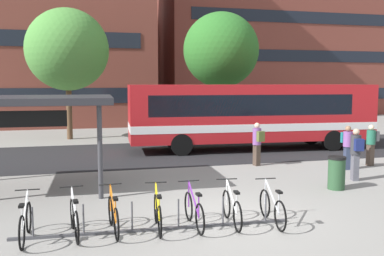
% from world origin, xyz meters
% --- Properties ---
extents(ground, '(200.00, 200.00, 0.00)m').
position_xyz_m(ground, '(0.00, 0.00, 0.00)').
color(ground, gray).
extents(bus_lane_asphalt, '(80.00, 7.20, 0.01)m').
position_xyz_m(bus_lane_asphalt, '(0.00, 9.84, 0.00)').
color(bus_lane_asphalt, '#232326').
rests_on(bus_lane_asphalt, ground).
extents(city_bus, '(12.15, 3.26, 3.20)m').
position_xyz_m(city_bus, '(4.65, 9.83, 1.78)').
color(city_bus, red).
rests_on(city_bus, ground).
extents(bike_rack, '(6.28, 0.36, 0.70)m').
position_xyz_m(bike_rack, '(-1.94, -0.58, 0.09)').
color(bike_rack, '#47474C').
rests_on(bike_rack, ground).
extents(parked_bicycle_white_0, '(0.52, 1.72, 0.99)m').
position_xyz_m(parked_bicycle_white_0, '(-4.69, -0.54, 0.38)').
color(parked_bicycle_white_0, black).
rests_on(parked_bicycle_white_0, ground).
extents(parked_bicycle_white_1, '(0.52, 1.72, 0.99)m').
position_xyz_m(parked_bicycle_white_1, '(-3.70, -0.49, 0.38)').
color(parked_bicycle_white_1, black).
rests_on(parked_bicycle_white_1, ground).
extents(parked_bicycle_orange_2, '(0.52, 1.72, 0.99)m').
position_xyz_m(parked_bicycle_orange_2, '(-2.86, -0.48, 0.38)').
color(parked_bicycle_orange_2, black).
rests_on(parked_bicycle_orange_2, ground).
extents(parked_bicycle_yellow_3, '(0.52, 1.72, 0.99)m').
position_xyz_m(parked_bicycle_yellow_3, '(-1.88, -0.55, 0.38)').
color(parked_bicycle_yellow_3, black).
rests_on(parked_bicycle_yellow_3, ground).
extents(parked_bicycle_purple_4, '(0.52, 1.72, 0.99)m').
position_xyz_m(parked_bicycle_purple_4, '(-1.05, -0.58, 0.38)').
color(parked_bicycle_purple_4, black).
rests_on(parked_bicycle_purple_4, ground).
extents(parked_bicycle_white_5, '(0.52, 1.72, 0.99)m').
position_xyz_m(parked_bicycle_white_5, '(-0.15, -0.62, 0.38)').
color(parked_bicycle_white_5, black).
rests_on(parked_bicycle_white_5, ground).
extents(parked_bicycle_silver_6, '(0.52, 1.72, 0.99)m').
position_xyz_m(parked_bicycle_silver_6, '(0.79, -0.81, 0.38)').
color(parked_bicycle_silver_6, black).
rests_on(parked_bicycle_silver_6, ground).
extents(transit_shelter, '(5.72, 3.76, 2.89)m').
position_xyz_m(transit_shelter, '(-5.38, 3.89, 2.71)').
color(transit_shelter, '#38383D').
rests_on(transit_shelter, ground).
extents(commuter_teal_pack_0, '(0.39, 0.56, 1.68)m').
position_xyz_m(commuter_teal_pack_0, '(6.28, 4.39, 0.97)').
color(commuter_teal_pack_0, '#2D3851').
rests_on(commuter_teal_pack_0, ground).
extents(commuter_grey_pack_1, '(0.59, 0.45, 1.65)m').
position_xyz_m(commuter_grey_pack_1, '(7.65, 4.80, 0.95)').
color(commuter_grey_pack_1, '#47382D').
rests_on(commuter_grey_pack_1, ground).
extents(commuter_olive_pack_2, '(0.40, 0.57, 1.72)m').
position_xyz_m(commuter_olive_pack_2, '(3.22, 5.87, 0.99)').
color(commuter_olive_pack_2, '#47382D').
rests_on(commuter_olive_pack_2, ground).
extents(commuter_navy_pack_3, '(0.41, 0.57, 1.77)m').
position_xyz_m(commuter_navy_pack_3, '(5.42, 2.63, 1.02)').
color(commuter_navy_pack_3, '#565660').
rests_on(commuter_navy_pack_3, ground).
extents(trash_bin, '(0.55, 0.55, 1.03)m').
position_xyz_m(trash_bin, '(4.15, 1.76, 0.52)').
color(trash_bin, '#284C2D').
rests_on(trash_bin, ground).
extents(street_tree_0, '(4.55, 4.55, 7.51)m').
position_xyz_m(street_tree_0, '(4.68, 15.12, 5.24)').
color(street_tree_0, brown).
rests_on(street_tree_0, ground).
extents(street_tree_1, '(4.70, 4.70, 7.52)m').
position_xyz_m(street_tree_1, '(-4.27, 16.01, 5.16)').
color(street_tree_1, brown).
rests_on(street_tree_1, ground).
extents(building_left_wing, '(21.02, 12.21, 19.65)m').
position_xyz_m(building_left_wing, '(-8.57, 27.69, 9.82)').
color(building_left_wing, brown).
rests_on(building_left_wing, ground).
extents(building_centre_block, '(17.00, 12.23, 10.03)m').
position_xyz_m(building_centre_block, '(-0.96, 42.88, 5.02)').
color(building_centre_block, brown).
rests_on(building_centre_block, ground).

